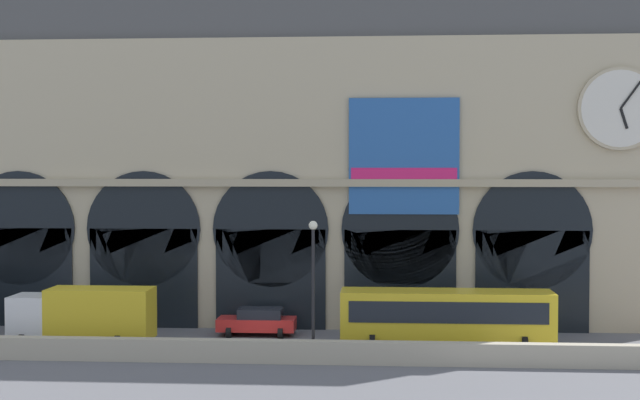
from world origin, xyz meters
TOP-DOWN VIEW (x-y plane):
  - ground_plane at (0.00, 0.00)m, footprint 200.00×200.00m
  - quay_parapet_wall at (0.00, -4.22)m, footprint 90.00×0.70m
  - station_building at (0.03, 7.64)m, footprint 47.09×5.69m
  - box_truck_midwest at (-9.26, -0.89)m, footprint 7.50×2.91m
  - car_center at (-0.49, 2.88)m, footprint 4.40×2.22m
  - bus_mideast at (9.91, -0.47)m, footprint 11.00×3.25m
  - street_lamp_quayside at (3.16, -3.42)m, footprint 0.44×0.44m

SIDE VIEW (x-z plane):
  - ground_plane at x=0.00m, z-range 0.00..0.00m
  - quay_parapet_wall at x=0.00m, z-range 0.00..1.11m
  - car_center at x=-0.49m, z-range 0.03..1.58m
  - box_truck_midwest at x=-9.26m, z-range 0.14..3.26m
  - bus_mideast at x=9.91m, z-range 0.23..3.33m
  - street_lamp_quayside at x=3.16m, z-range 0.96..7.86m
  - station_building at x=0.03m, z-range -0.30..21.24m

